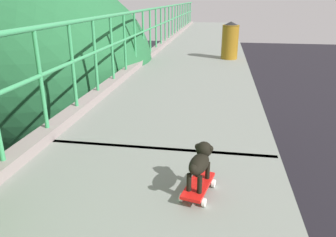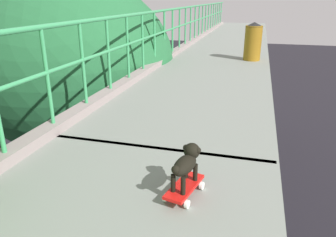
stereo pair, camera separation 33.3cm
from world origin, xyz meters
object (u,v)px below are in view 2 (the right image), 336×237
car_blue_fifth (81,182)px  car_grey_sixth (54,139)px  toy_skateboard (184,187)px  small_dog (187,162)px  city_bus (134,68)px  litter_bin (253,41)px

car_blue_fifth → car_grey_sixth: size_ratio=1.01×
toy_skateboard → small_dog: (0.01, 0.03, 0.21)m
car_grey_sixth → city_bus: size_ratio=0.39×
car_grey_sixth → city_bus: bearing=90.9°
city_bus → toy_skateboard: size_ratio=24.16×
litter_bin → car_blue_fifth: bearing=161.9°
toy_skateboard → litter_bin: litter_bin is taller
car_blue_fifth → car_grey_sixth: (-3.52, 3.46, 0.02)m
car_blue_fifth → toy_skateboard: bearing=-53.0°
city_bus → litter_bin: (10.07, -18.03, 4.82)m
car_blue_fifth → litter_bin: bearing=-18.1°
car_grey_sixth → small_dog: bearing=-50.1°
small_dog → litter_bin: litter_bin is taller
car_grey_sixth → toy_skateboard: bearing=-50.2°
car_grey_sixth → small_dog: 16.08m
car_blue_fifth → city_bus: (-3.71, 15.95, 1.32)m
toy_skateboard → car_grey_sixth: bearing=129.8°
car_blue_fifth → small_dog: 11.68m
city_bus → small_dog: bearing=-67.8°
toy_skateboard → litter_bin: (0.31, 5.96, 0.38)m
city_bus → toy_skateboard: toy_skateboard is taller
small_dog → car_grey_sixth: bearing=129.9°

